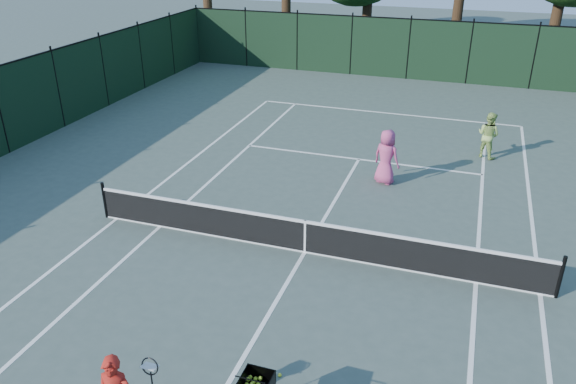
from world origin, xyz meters
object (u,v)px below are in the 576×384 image
(ball_hopper, at_px, (256,384))
(loose_ball_midcourt, at_px, (280,375))
(player_green, at_px, (488,135))
(player_pink, at_px, (386,157))

(ball_hopper, xyz_separation_m, loose_ball_midcourt, (0.02, 1.06, -0.77))
(player_green, relative_size, loose_ball_midcourt, 23.84)
(player_green, xyz_separation_m, loose_ball_midcourt, (-3.33, -12.26, -0.78))
(player_green, bearing_deg, player_pink, 79.23)
(player_pink, bearing_deg, ball_hopper, 109.51)
(player_green, xyz_separation_m, ball_hopper, (-3.35, -13.32, -0.01))
(player_green, distance_m, ball_hopper, 13.74)
(loose_ball_midcourt, bearing_deg, player_green, 74.81)
(player_green, height_order, loose_ball_midcourt, player_green)
(player_green, bearing_deg, loose_ball_midcourt, 106.36)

